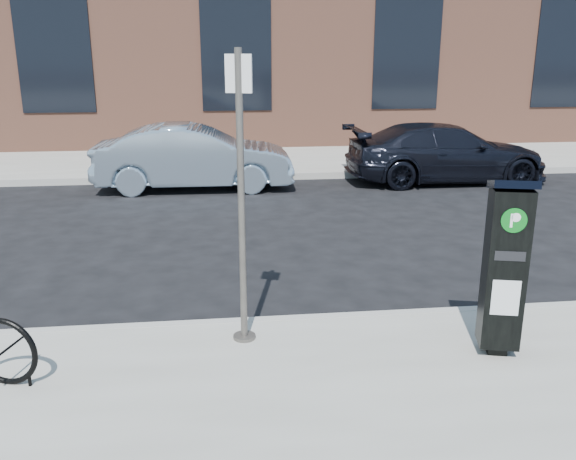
{
  "coord_description": "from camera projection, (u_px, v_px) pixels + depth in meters",
  "views": [
    {
      "loc": [
        -0.65,
        -6.09,
        2.97
      ],
      "look_at": [
        0.13,
        0.5,
        1.0
      ],
      "focal_mm": 38.0,
      "sensor_mm": 36.0,
      "label": 1
    }
  ],
  "objects": [
    {
      "name": "parking_kiosk",
      "position": [
        505.0,
        266.0,
        5.66
      ],
      "size": [
        0.47,
        0.44,
        1.73
      ],
      "rotation": [
        0.0,
        0.0,
        -0.25
      ],
      "color": "black",
      "rests_on": "sidewalk_near"
    },
    {
      "name": "building",
      "position": [
        230.0,
        15.0,
        21.71
      ],
      "size": [
        28.0,
        10.05,
        8.25
      ],
      "color": "#8F5741",
      "rests_on": "ground"
    },
    {
      "name": "ground",
      "position": [
        282.0,
        330.0,
        6.71
      ],
      "size": [
        120.0,
        120.0,
        0.0
      ],
      "primitive_type": "plane",
      "color": "black",
      "rests_on": "ground"
    },
    {
      "name": "curb_far",
      "position": [
        245.0,
        177.0,
        14.33
      ],
      "size": [
        60.0,
        0.12,
        0.16
      ],
      "primitive_type": "cube",
      "color": "#9E9B93",
      "rests_on": "ground"
    },
    {
      "name": "bike_rack",
      "position": [
        4.0,
        352.0,
        5.27
      ],
      "size": [
        0.62,
        0.23,
        0.63
      ],
      "rotation": [
        0.0,
        0.0,
        -0.29
      ],
      "color": "black",
      "rests_on": "sidewalk_near"
    },
    {
      "name": "sidewalk_far",
      "position": [
        236.0,
        141.0,
        20.02
      ],
      "size": [
        60.0,
        12.0,
        0.15
      ],
      "primitive_type": "cube",
      "color": "gray",
      "rests_on": "ground"
    },
    {
      "name": "car_silver",
      "position": [
        194.0,
        157.0,
        13.32
      ],
      "size": [
        4.3,
        1.56,
        1.41
      ],
      "primitive_type": "imported",
      "rotation": [
        0.0,
        0.0,
        1.55
      ],
      "color": "#93A9BB",
      "rests_on": "ground"
    },
    {
      "name": "curb_near",
      "position": [
        282.0,
        324.0,
        6.67
      ],
      "size": [
        60.0,
        0.12,
        0.16
      ],
      "primitive_type": "cube",
      "color": "#9E9B93",
      "rests_on": "ground"
    },
    {
      "name": "sign_pole",
      "position": [
        241.0,
        204.0,
        5.79
      ],
      "size": [
        0.24,
        0.23,
        2.84
      ],
      "rotation": [
        0.0,
        0.0,
        -0.36
      ],
      "color": "#58544E",
      "rests_on": "sidewalk_near"
    },
    {
      "name": "car_dark",
      "position": [
        446.0,
        153.0,
        14.09
      ],
      "size": [
        4.64,
        1.94,
        1.34
      ],
      "primitive_type": "imported",
      "rotation": [
        0.0,
        0.0,
        1.58
      ],
      "color": "black",
      "rests_on": "ground"
    }
  ]
}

